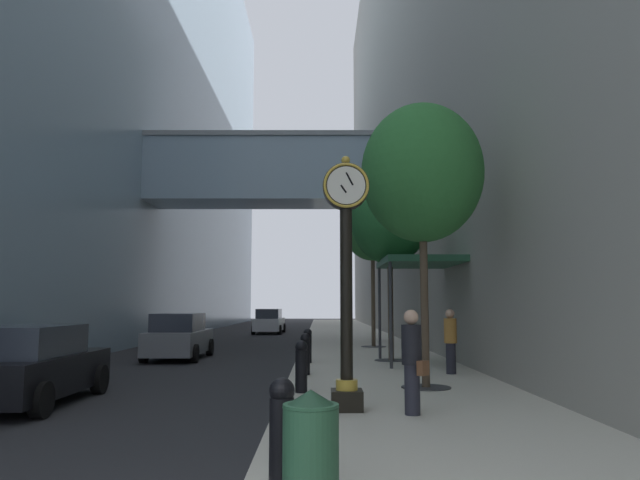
% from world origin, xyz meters
% --- Properties ---
extents(ground_plane, '(110.00, 110.00, 0.00)m').
position_xyz_m(ground_plane, '(0.00, 27.00, 0.00)').
color(ground_plane, '#262628').
rests_on(ground_plane, ground).
extents(sidewalk_right, '(5.19, 80.00, 0.14)m').
position_xyz_m(sidewalk_right, '(2.59, 30.00, 0.07)').
color(sidewalk_right, beige).
rests_on(sidewalk_right, ground).
extents(building_block_left, '(22.34, 80.00, 36.26)m').
position_xyz_m(building_block_left, '(-12.29, 29.98, 18.08)').
color(building_block_left, '#849EB2').
rests_on(building_block_left, ground).
extents(building_block_right, '(9.00, 80.00, 35.39)m').
position_xyz_m(building_block_right, '(9.69, 30.00, 17.69)').
color(building_block_right, gray).
rests_on(building_block_right, ground).
extents(street_clock, '(0.84, 0.55, 4.54)m').
position_xyz_m(street_clock, '(1.27, 6.78, 2.63)').
color(street_clock, black).
rests_on(street_clock, sidewalk_right).
extents(bollard_nearest, '(0.27, 0.27, 1.08)m').
position_xyz_m(bollard_nearest, '(0.41, 2.49, 0.71)').
color(bollard_nearest, black).
rests_on(bollard_nearest, sidewalk_right).
extents(bollard_third, '(0.27, 0.27, 1.08)m').
position_xyz_m(bollard_third, '(0.41, 8.88, 0.71)').
color(bollard_third, black).
rests_on(bollard_third, sidewalk_right).
extents(bollard_fourth, '(0.27, 0.27, 1.08)m').
position_xyz_m(bollard_fourth, '(0.41, 12.07, 0.71)').
color(bollard_fourth, black).
rests_on(bollard_fourth, sidewalk_right).
extents(bollard_fifth, '(0.27, 0.27, 1.08)m').
position_xyz_m(bollard_fifth, '(0.41, 15.27, 0.71)').
color(bollard_fifth, black).
rests_on(bollard_fifth, sidewalk_right).
extents(street_tree_near, '(2.80, 2.80, 6.48)m').
position_xyz_m(street_tree_near, '(3.16, 9.60, 4.99)').
color(street_tree_near, '#333335').
rests_on(street_tree_near, sidewalk_right).
extents(street_tree_mid_near, '(2.62, 2.62, 6.21)m').
position_xyz_m(street_tree_mid_near, '(3.16, 16.00, 4.82)').
color(street_tree_mid_near, '#333335').
rests_on(street_tree_mid_near, sidewalk_right).
extents(street_tree_mid_far, '(2.70, 2.70, 6.90)m').
position_xyz_m(street_tree_mid_far, '(3.16, 22.40, 5.46)').
color(street_tree_mid_far, '#333335').
rests_on(street_tree_mid_far, sidewalk_right).
extents(trash_bin, '(0.53, 0.53, 1.05)m').
position_xyz_m(trash_bin, '(0.72, 1.84, 0.68)').
color(trash_bin, '#234C33').
rests_on(trash_bin, sidewalk_right).
extents(pedestrian_walking, '(0.51, 0.50, 1.75)m').
position_xyz_m(pedestrian_walking, '(2.36, 6.36, 1.07)').
color(pedestrian_walking, '#23232D').
rests_on(pedestrian_walking, sidewalk_right).
extents(pedestrian_by_clock, '(0.37, 0.37, 1.72)m').
position_xyz_m(pedestrian_by_clock, '(4.30, 12.21, 1.05)').
color(pedestrian_by_clock, '#23232D').
rests_on(pedestrian_by_clock, sidewalk_right).
extents(storefront_awning, '(2.40, 3.60, 3.30)m').
position_xyz_m(storefront_awning, '(3.95, 15.16, 3.28)').
color(storefront_awning, '#235138').
rests_on(storefront_awning, sidewalk_right).
extents(car_white_near, '(2.07, 4.70, 1.69)m').
position_xyz_m(car_white_near, '(-2.73, 37.37, 0.82)').
color(car_white_near, silver).
rests_on(car_white_near, ground).
extents(car_black_mid, '(2.17, 4.22, 1.56)m').
position_xyz_m(car_black_mid, '(-5.04, 8.12, 0.77)').
color(car_black_mid, black).
rests_on(car_black_mid, ground).
extents(car_grey_far, '(1.99, 4.47, 1.66)m').
position_xyz_m(car_grey_far, '(-4.37, 18.06, 0.81)').
color(car_grey_far, slate).
rests_on(car_grey_far, ground).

